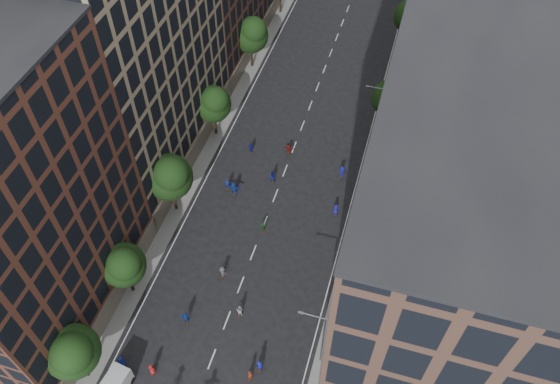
% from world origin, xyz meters
% --- Properties ---
extents(ground, '(240.00, 240.00, 0.00)m').
position_xyz_m(ground, '(0.00, 40.00, 0.00)').
color(ground, black).
rests_on(ground, ground).
extents(sidewalk_left, '(4.00, 105.00, 0.15)m').
position_xyz_m(sidewalk_left, '(-12.00, 47.50, 0.07)').
color(sidewalk_left, slate).
rests_on(sidewalk_left, ground).
extents(sidewalk_right, '(4.00, 105.00, 0.15)m').
position_xyz_m(sidewalk_right, '(12.00, 47.50, 0.07)').
color(sidewalk_right, slate).
rests_on(sidewalk_right, ground).
extents(bldg_left_a, '(14.00, 22.00, 30.00)m').
position_xyz_m(bldg_left_a, '(-19.00, 11.00, 15.00)').
color(bldg_left_a, '#522C1F').
rests_on(bldg_left_a, ground).
extents(bldg_left_b, '(14.00, 26.00, 34.00)m').
position_xyz_m(bldg_left_b, '(-19.00, 35.00, 17.00)').
color(bldg_left_b, '#8A785A').
rests_on(bldg_left_b, ground).
extents(bldg_right_a, '(14.00, 30.00, 36.00)m').
position_xyz_m(bldg_right_a, '(19.00, 15.00, 18.00)').
color(bldg_right_a, '#483127').
rests_on(bldg_right_a, ground).
extents(bldg_right_b, '(14.00, 28.00, 33.00)m').
position_xyz_m(bldg_right_b, '(19.00, 44.00, 16.50)').
color(bldg_right_b, '#6F655B').
rests_on(bldg_right_b, ground).
extents(tree_left_0, '(5.20, 5.20, 8.83)m').
position_xyz_m(tree_left_0, '(-11.01, 3.85, 5.96)').
color(tree_left_0, black).
rests_on(tree_left_0, ground).
extents(tree_left_1, '(4.80, 4.80, 8.21)m').
position_xyz_m(tree_left_1, '(-11.02, 13.86, 5.55)').
color(tree_left_1, black).
rests_on(tree_left_1, ground).
extents(tree_left_2, '(5.60, 5.60, 9.45)m').
position_xyz_m(tree_left_2, '(-10.99, 25.83, 6.36)').
color(tree_left_2, black).
rests_on(tree_left_2, ground).
extents(tree_left_3, '(5.00, 5.00, 8.58)m').
position_xyz_m(tree_left_3, '(-11.02, 39.85, 5.82)').
color(tree_left_3, black).
rests_on(tree_left_3, ground).
extents(tree_left_4, '(5.40, 5.40, 9.08)m').
position_xyz_m(tree_left_4, '(-11.00, 55.84, 6.10)').
color(tree_left_4, black).
rests_on(tree_left_4, ground).
extents(tree_right_a, '(5.00, 5.00, 8.39)m').
position_xyz_m(tree_right_a, '(11.38, 47.85, 5.63)').
color(tree_right_a, black).
rests_on(tree_right_a, ground).
extents(tree_right_b, '(5.20, 5.20, 8.83)m').
position_xyz_m(tree_right_b, '(11.39, 67.85, 5.96)').
color(tree_right_b, black).
rests_on(tree_right_b, ground).
extents(streetlamp_near, '(2.64, 0.22, 9.06)m').
position_xyz_m(streetlamp_near, '(10.37, 12.00, 5.17)').
color(streetlamp_near, '#595B60').
rests_on(streetlamp_near, ground).
extents(streetlamp_far, '(2.64, 0.22, 9.06)m').
position_xyz_m(streetlamp_far, '(10.37, 45.00, 5.17)').
color(streetlamp_far, '#595B60').
rests_on(streetlamp_far, ground).
extents(skater_0, '(0.91, 0.71, 1.64)m').
position_xyz_m(skater_0, '(-8.34, 5.89, 0.82)').
color(skater_0, '#1324A0').
rests_on(skater_0, ground).
extents(skater_1, '(0.66, 0.44, 1.81)m').
position_xyz_m(skater_1, '(5.02, 9.38, 0.90)').
color(skater_1, '#151AAD').
rests_on(skater_1, ground).
extents(skater_4, '(1.18, 0.79, 1.85)m').
position_xyz_m(skater_4, '(-4.03, 12.11, 0.93)').
color(skater_4, '#123A98').
rests_on(skater_4, ground).
extents(skater_6, '(0.78, 0.51, 1.58)m').
position_xyz_m(skater_6, '(-5.13, 6.05, 0.79)').
color(skater_6, '#A41C1B').
rests_on(skater_6, ground).
extents(skater_7, '(0.66, 0.52, 1.57)m').
position_xyz_m(skater_7, '(4.38, 8.24, 0.79)').
color(skater_7, maroon).
rests_on(skater_7, ground).
extents(skater_8, '(0.77, 0.60, 1.57)m').
position_xyz_m(skater_8, '(1.12, 14.59, 0.79)').
color(skater_8, beige).
rests_on(skater_8, ground).
extents(skater_9, '(1.14, 0.84, 1.59)m').
position_xyz_m(skater_9, '(-2.28, 18.55, 0.79)').
color(skater_9, '#49494F').
rests_on(skater_9, ground).
extents(skater_10, '(0.94, 0.43, 1.56)m').
position_xyz_m(skater_10, '(0.16, 25.79, 0.78)').
color(skater_10, '#1D6227').
rests_on(skater_10, ground).
extents(skater_11, '(1.81, 0.69, 1.92)m').
position_xyz_m(skater_11, '(-5.08, 30.38, 0.96)').
color(skater_11, '#1439A3').
rests_on(skater_11, ground).
extents(skater_12, '(0.82, 0.61, 1.53)m').
position_xyz_m(skater_12, '(7.95, 30.88, 0.76)').
color(skater_12, '#1C14A4').
rests_on(skater_12, ground).
extents(skater_13, '(0.62, 0.44, 1.62)m').
position_xyz_m(skater_13, '(-6.20, 30.95, 0.81)').
color(skater_13, '#122294').
rests_on(skater_13, ground).
extents(skater_14, '(0.92, 0.77, 1.73)m').
position_xyz_m(skater_14, '(-1.08, 33.75, 0.87)').
color(skater_14, '#121D95').
rests_on(skater_14, ground).
extents(skater_15, '(1.30, 1.06, 1.75)m').
position_xyz_m(skater_15, '(7.40, 37.05, 0.88)').
color(skater_15, '#111691').
rests_on(skater_15, ground).
extents(skater_16, '(0.96, 0.56, 1.55)m').
position_xyz_m(skater_16, '(-5.38, 37.99, 0.77)').
color(skater_16, '#13179F').
rests_on(skater_16, ground).
extents(skater_17, '(1.42, 0.45, 1.53)m').
position_xyz_m(skater_17, '(-0.40, 39.20, 0.77)').
color(skater_17, maroon).
rests_on(skater_17, ground).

